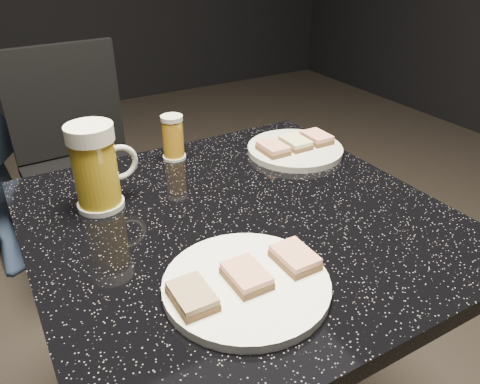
# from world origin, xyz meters

# --- Properties ---
(plate_large) EXTENTS (0.24, 0.24, 0.01)m
(plate_large) POSITION_xyz_m (-0.09, -0.17, 0.76)
(plate_large) COLOR white
(plate_large) RESTS_ON table
(plate_small) EXTENTS (0.21, 0.21, 0.01)m
(plate_small) POSITION_xyz_m (0.24, 0.17, 0.76)
(plate_small) COLOR silver
(plate_small) RESTS_ON table
(table) EXTENTS (0.70, 0.70, 0.75)m
(table) POSITION_xyz_m (0.00, 0.00, 0.51)
(table) COLOR black
(table) RESTS_ON floor
(beer_mug) EXTENTS (0.12, 0.08, 0.16)m
(beer_mug) POSITION_xyz_m (-0.20, 0.16, 0.83)
(beer_mug) COLOR silver
(beer_mug) RESTS_ON table
(beer_tumbler) EXTENTS (0.05, 0.05, 0.10)m
(beer_tumbler) POSITION_xyz_m (-0.00, 0.28, 0.80)
(beer_tumbler) COLOR silver
(beer_tumbler) RESTS_ON table
(chair) EXTENTS (0.40, 0.40, 0.86)m
(chair) POSITION_xyz_m (-0.09, 0.95, 0.50)
(chair) COLOR black
(chair) RESTS_ON floor
(canapes_on_plate_large) EXTENTS (0.22, 0.07, 0.02)m
(canapes_on_plate_large) POSITION_xyz_m (-0.09, -0.17, 0.77)
(canapes_on_plate_large) COLOR #4C3521
(canapes_on_plate_large) RESTS_ON plate_large
(canapes_on_plate_small) EXTENTS (0.17, 0.07, 0.02)m
(canapes_on_plate_small) POSITION_xyz_m (0.24, 0.17, 0.77)
(canapes_on_plate_small) COLOR #4C3521
(canapes_on_plate_small) RESTS_ON plate_small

